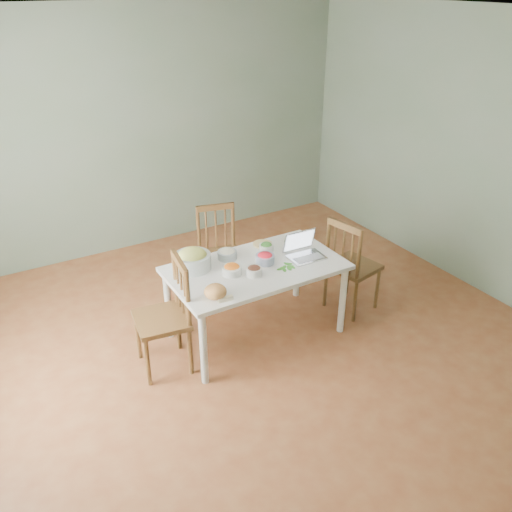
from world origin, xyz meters
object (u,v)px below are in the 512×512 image
chair_left (161,317)px  chair_right (353,264)px  bowl_squash (193,259)px  dining_table (256,301)px  chair_far (220,255)px  bread_boule (215,292)px  laptop (307,247)px

chair_left → chair_right: 1.92m
chair_left → chair_right: bearing=95.4°
chair_left → bowl_squash: (0.41, 0.24, 0.31)m
chair_right → dining_table: bearing=73.5°
chair_right → bowl_squash: (-1.51, 0.33, 0.31)m
chair_far → bowl_squash: (-0.51, -0.51, 0.33)m
dining_table → bowl_squash: (-0.48, 0.24, 0.44)m
chair_far → chair_right: (0.99, -0.84, 0.01)m
chair_left → bowl_squash: bearing=128.9°
bread_boule → laptop: laptop is taller
dining_table → bowl_squash: 0.70m
dining_table → bowl_squash: bowl_squash is taller
chair_left → chair_right: size_ratio=1.01×
chair_far → laptop: (0.43, -0.85, 0.34)m
chair_left → laptop: chair_left is taller
chair_far → bread_boule: bearing=-104.2°
chair_right → laptop: chair_right is taller
dining_table → bowl_squash: bearing=153.4°
bowl_squash → dining_table: bearing=-26.6°
chair_far → chair_right: bearing=-25.7°
dining_table → chair_far: (0.03, 0.75, 0.11)m
bread_boule → chair_left: bearing=142.9°
chair_far → bowl_squash: 0.80m
bowl_squash → chair_right: bearing=-12.2°
laptop → chair_right: bearing=3.7°
chair_right → chair_left: bearing=75.9°
bread_boule → dining_table: bearing=27.8°
bread_boule → laptop: (0.99, 0.18, 0.05)m
chair_far → bread_boule: chair_far is taller
chair_far → laptop: chair_far is taller
laptop → chair_left: bearing=178.8°
laptop → bread_boule: bearing=-166.9°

